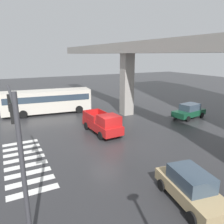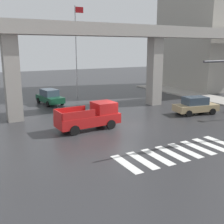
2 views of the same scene
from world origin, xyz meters
name	(u,v)px [view 2 (image 2 of 2)]	position (x,y,z in m)	size (l,w,h in m)	color
ground_plane	(127,127)	(0.00, 0.00, 0.00)	(120.00, 120.00, 0.00)	#2D2D30
crosswalk_stripes	(178,152)	(0.00, -6.24, 0.01)	(8.25, 2.80, 0.01)	silver
elevated_overpass	(92,36)	(0.00, 6.66, 7.52)	(58.10, 2.34, 8.70)	#9E9991
pickup_truck	(91,117)	(-2.68, 1.08, 0.99)	(5.19, 2.28, 2.08)	red
sedan_tan	(196,105)	(8.41, 0.82, 0.85)	(4.54, 2.51, 1.72)	tan
sedan_dark_green	(50,97)	(-2.83, 12.46, 0.85)	(2.42, 4.51, 1.72)	#14472D
flagpole	(77,46)	(1.67, 15.07, 6.55)	(1.16, 0.12, 11.45)	silver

